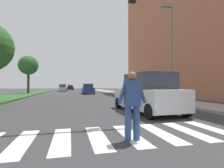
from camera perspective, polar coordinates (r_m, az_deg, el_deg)
ground_plane at (r=26.39m, az=-12.21°, el=-3.52°), size 140.00×140.00×0.00m
crosswalk at (r=4.71m, az=-4.82°, el=-17.07°), size 7.65×2.20×0.01m
median_strip at (r=25.22m, az=-28.62°, el=-3.42°), size 3.49×64.00×0.15m
tree_distant at (r=30.33m, az=-25.91°, el=5.53°), size 2.99×2.99×5.95m
sidewalk_right at (r=25.73m, az=4.95°, el=-3.44°), size 3.00×64.00×0.15m
street_lamp_right at (r=14.53m, az=18.83°, el=12.35°), size 1.02×0.24×7.50m
pedestrian_performer at (r=4.29m, az=6.69°, el=-6.04°), size 0.75×0.26×1.69m
suv_crossing at (r=9.03m, az=11.53°, el=-3.20°), size 2.26×4.72×1.97m
sedan_midblock at (r=29.14m, az=-7.97°, el=-1.71°), size 1.82×4.50×1.69m
sedan_distant at (r=43.88m, az=-16.07°, el=-1.30°), size 2.06×4.59×1.74m
sedan_far_horizon at (r=57.92m, az=-13.68°, el=-1.18°), size 2.18×4.53×1.63m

